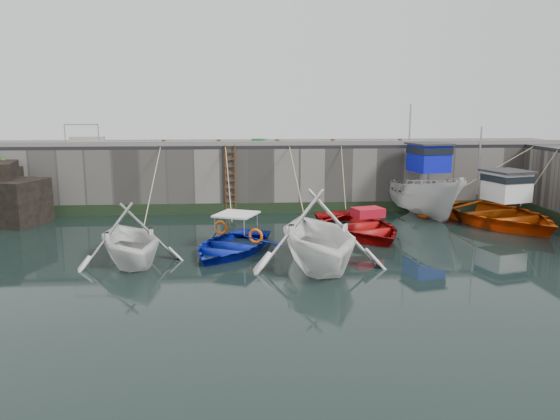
{
  "coord_description": "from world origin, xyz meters",
  "views": [
    {
      "loc": [
        -1.45,
        -15.1,
        4.95
      ],
      "look_at": [
        -0.08,
        4.48,
        1.2
      ],
      "focal_mm": 35.0,
      "sensor_mm": 36.0,
      "label": 1
    }
  ],
  "objects": [
    {
      "name": "quay_back",
      "position": [
        0.0,
        12.5,
        1.5
      ],
      "size": [
        30.0,
        5.0,
        3.0
      ],
      "primitive_type": "cube",
      "color": "slate",
      "rests_on": "ground"
    },
    {
      "name": "boat_near_white",
      "position": [
        -5.09,
        2.16,
        0.0
      ],
      "size": [
        4.97,
        5.28,
        2.22
      ],
      "primitive_type": "imported",
      "rotation": [
        0.0,
        0.0,
        0.39
      ],
      "color": "silver",
      "rests_on": "ground"
    },
    {
      "name": "fish_crate",
      "position": [
        -0.62,
        10.83,
        3.3
      ],
      "size": [
        0.74,
        0.62,
        0.27
      ],
      "primitive_type": "cube",
      "rotation": [
        0.0,
        0.0,
        -0.44
      ],
      "color": "#18873C",
      "rests_on": "road_back"
    },
    {
      "name": "boat_near_navy",
      "position": [
        3.07,
        5.65,
        0.0
      ],
      "size": [
        5.14,
        6.2,
        1.11
      ],
      "primitive_type": "imported",
      "rotation": [
        0.0,
        0.0,
        0.27
      ],
      "color": "#A30E0E",
      "rests_on": "ground"
    },
    {
      "name": "boat_near_blacktrim_rope",
      "position": [
        0.87,
        6.91,
        0.0
      ],
      "size": [
        0.04,
        6.71,
        3.1
      ],
      "primitive_type": null,
      "color": "tan",
      "rests_on": "ground"
    },
    {
      "name": "boat_near_blue_rope",
      "position": [
        -1.87,
        7.91,
        0.0
      ],
      "size": [
        0.04,
        4.92,
        3.1
      ],
      "primitive_type": null,
      "color": "tan",
      "rests_on": "ground"
    },
    {
      "name": "railing",
      "position": [
        -8.75,
        11.25,
        3.36
      ],
      "size": [
        1.6,
        1.05,
        1.0
      ],
      "color": "#A5A8AD",
      "rests_on": "road_back"
    },
    {
      "name": "bollard_a",
      "position": [
        -5.0,
        10.25,
        3.3
      ],
      "size": [
        0.18,
        0.18,
        0.28
      ],
      "primitive_type": "cylinder",
      "color": "#3F1E0F",
      "rests_on": "road_back"
    },
    {
      "name": "road_back",
      "position": [
        0.0,
        12.5,
        3.08
      ],
      "size": [
        30.0,
        5.0,
        0.16
      ],
      "primitive_type": "cube",
      "color": "black",
      "rests_on": "quay_back"
    },
    {
      "name": "algae_back",
      "position": [
        0.0,
        9.96,
        0.25
      ],
      "size": [
        30.0,
        0.08,
        0.5
      ],
      "primitive_type": "cube",
      "color": "black",
      "rests_on": "ground"
    },
    {
      "name": "bollard_c",
      "position": [
        0.2,
        10.25,
        3.3
      ],
      "size": [
        0.18,
        0.18,
        0.28
      ],
      "primitive_type": "cylinder",
      "color": "#3F1E0F",
      "rests_on": "road_back"
    },
    {
      "name": "ground",
      "position": [
        0.0,
        0.0,
        0.0
      ],
      "size": [
        120.0,
        120.0,
        0.0
      ],
      "primitive_type": "plane",
      "color": "black",
      "rests_on": "ground"
    },
    {
      "name": "bollard_e",
      "position": [
        6.0,
        10.25,
        3.3
      ],
      "size": [
        0.18,
        0.18,
        0.28
      ],
      "primitive_type": "cylinder",
      "color": "#3F1E0F",
      "rests_on": "road_back"
    },
    {
      "name": "bollard_d",
      "position": [
        2.8,
        10.25,
        3.3
      ],
      "size": [
        0.18,
        0.18,
        0.28
      ],
      "primitive_type": "cylinder",
      "color": "#3F1E0F",
      "rests_on": "road_back"
    },
    {
      "name": "boat_near_white_rope",
      "position": [
        -5.09,
        7.33,
        0.0
      ],
      "size": [
        0.04,
        5.94,
        3.1
      ],
      "primitive_type": null,
      "color": "tan",
      "rests_on": "ground"
    },
    {
      "name": "bollard_b",
      "position": [
        -2.5,
        10.25,
        3.3
      ],
      "size": [
        0.18,
        0.18,
        0.28
      ],
      "primitive_type": "cylinder",
      "color": "#3F1E0F",
      "rests_on": "road_back"
    },
    {
      "name": "boat_far_white",
      "position": [
        6.81,
        9.36,
        1.02
      ],
      "size": [
        3.63,
        6.56,
        5.39
      ],
      "rotation": [
        0.0,
        0.0,
        0.22
      ],
      "color": "silver",
      "rests_on": "ground"
    },
    {
      "name": "ladder",
      "position": [
        -2.0,
        9.91,
        1.59
      ],
      "size": [
        0.51,
        0.08,
        3.2
      ],
      "color": "#3F1E0F",
      "rests_on": "ground"
    },
    {
      "name": "kerb_back",
      "position": [
        0.0,
        10.15,
        3.26
      ],
      "size": [
        30.0,
        0.3,
        0.2
      ],
      "primitive_type": "cube",
      "color": "slate",
      "rests_on": "road_back"
    },
    {
      "name": "boat_near_blue",
      "position": [
        -1.87,
        3.33,
        0.0
      ],
      "size": [
        4.67,
        5.34,
        0.92
      ],
      "primitive_type": "imported",
      "rotation": [
        0.0,
        0.0,
        -0.4
      ],
      "color": "#0B1BAC",
      "rests_on": "ground"
    },
    {
      "name": "boat_near_blacktrim",
      "position": [
        0.87,
        1.32,
        0.0
      ],
      "size": [
        5.0,
        5.62,
        2.72
      ],
      "primitive_type": "imported",
      "rotation": [
        0.0,
        0.0,
        0.11
      ],
      "color": "white",
      "rests_on": "ground"
    },
    {
      "name": "boat_near_navy_rope",
      "position": [
        3.07,
        9.07,
        0.0
      ],
      "size": [
        0.04,
        3.19,
        3.1
      ],
      "primitive_type": null,
      "color": "tan",
      "rests_on": "ground"
    },
    {
      "name": "boat_far_orange",
      "position": [
        9.37,
        7.15,
        0.45
      ],
      "size": [
        6.44,
        7.83,
        4.41
      ],
      "rotation": [
        0.0,
        0.0,
        0.26
      ],
      "color": "#DF4F0B",
      "rests_on": "ground"
    }
  ]
}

